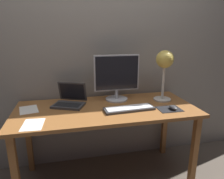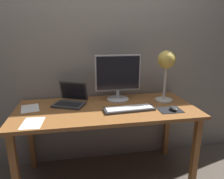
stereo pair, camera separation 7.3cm
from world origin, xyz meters
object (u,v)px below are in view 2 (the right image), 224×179
Objects in this scene: keyboard_main at (129,109)px; laptop at (71,98)px; desk_lamp at (166,64)px; mouse at (174,108)px; monitor at (118,76)px.

keyboard_main is 1.31× the size of laptop.
desk_lamp is at bearing -4.18° from laptop.
desk_lamp is at bearing 25.06° from keyboard_main.
mouse reaches higher than keyboard_main.
monitor is at bearing 98.08° from keyboard_main.
laptop is 3.56× the size of mouse.
monitor is 0.49m from laptop.
desk_lamp is 5.09× the size of mouse.
monitor is at bearing 166.72° from desk_lamp.
laptop is (-0.45, -0.04, -0.18)m from monitor.
laptop is 0.70× the size of desk_lamp.
laptop is 0.95m from desk_lamp.
mouse is (0.87, -0.33, -0.04)m from laptop.
laptop reaches higher than keyboard_main.
mouse is (-0.02, -0.27, -0.34)m from desk_lamp.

